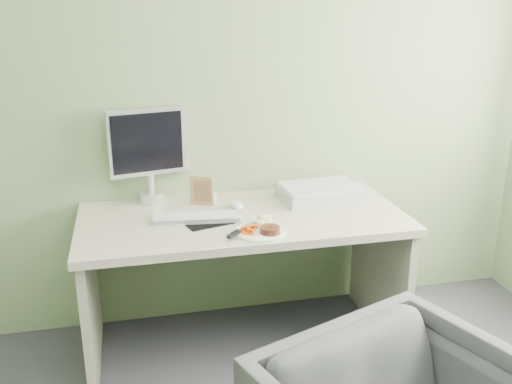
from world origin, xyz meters
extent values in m
plane|color=gray|center=(0.00, 2.00, 1.35)|extent=(3.50, 0.00, 3.50)
cube|color=beige|center=(0.00, 1.62, 0.71)|extent=(1.60, 0.75, 0.04)
cube|color=#A09C88|center=(-0.76, 1.62, 0.34)|extent=(0.04, 0.70, 0.69)
cube|color=#A09C88|center=(0.76, 1.62, 0.34)|extent=(0.04, 0.70, 0.69)
cylinder|color=white|center=(0.03, 1.38, 0.74)|extent=(0.24, 0.24, 0.01)
cylinder|color=black|center=(0.07, 1.34, 0.76)|extent=(0.09, 0.09, 0.03)
ellipsoid|color=tan|center=(0.06, 1.44, 0.77)|extent=(0.12, 0.11, 0.06)
cube|color=#F34D05|center=(-0.02, 1.37, 0.76)|extent=(0.07, 0.06, 0.04)
cube|color=silver|center=(-0.02, 1.42, 0.75)|extent=(0.10, 0.11, 0.01)
cube|color=black|center=(-0.10, 1.34, 0.76)|extent=(0.07, 0.08, 0.02)
cube|color=black|center=(-0.18, 1.59, 0.73)|extent=(0.28, 0.26, 0.00)
cube|color=white|center=(-0.23, 1.61, 0.75)|extent=(0.43, 0.17, 0.02)
ellipsoid|color=white|center=(-0.01, 1.72, 0.75)|extent=(0.07, 0.11, 0.04)
cube|color=olive|center=(-0.18, 1.82, 0.81)|extent=(0.12, 0.06, 0.15)
cylinder|color=white|center=(-0.11, 1.83, 0.76)|extent=(0.02, 0.02, 0.05)
cone|color=#90B2E7|center=(-0.11, 1.83, 0.79)|extent=(0.02, 0.02, 0.02)
cube|color=#ACAFB3|center=(0.45, 1.78, 0.76)|extent=(0.44, 0.31, 0.06)
cylinder|color=silver|center=(-0.43, 1.92, 0.76)|extent=(0.13, 0.13, 0.05)
cylinder|color=silver|center=(-0.43, 1.92, 0.83)|extent=(0.03, 0.03, 0.09)
cube|color=silver|center=(-0.43, 1.94, 1.05)|extent=(0.41, 0.12, 0.35)
cube|color=black|center=(-0.43, 1.92, 1.05)|extent=(0.36, 0.08, 0.30)
camera|label=1|loc=(-0.52, -0.96, 1.73)|focal=40.00mm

